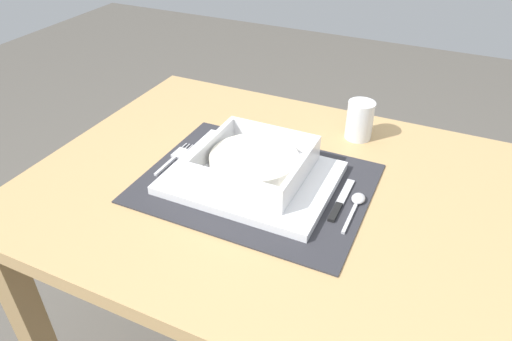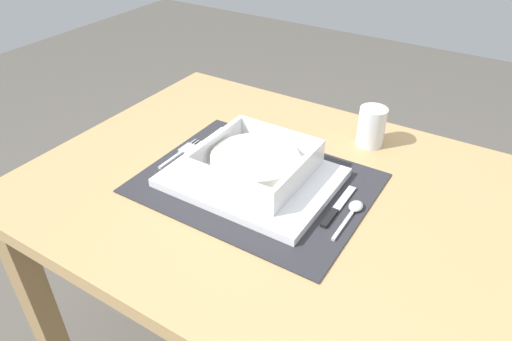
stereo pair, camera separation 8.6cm
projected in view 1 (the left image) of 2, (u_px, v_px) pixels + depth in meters
name	position (u px, v px, depth m)	size (l,w,h in m)	color
dining_table	(272.00, 225.00, 0.94)	(0.92, 0.71, 0.71)	tan
placemat	(256.00, 183.00, 0.88)	(0.42, 0.33, 0.00)	#2D2D33
serving_plate	(251.00, 178.00, 0.88)	(0.31, 0.23, 0.02)	white
porridge_bowl	(254.00, 163.00, 0.87)	(0.19, 0.19, 0.05)	white
fork	(176.00, 156.00, 0.95)	(0.02, 0.13, 0.00)	silver
spoon	(357.00, 202.00, 0.82)	(0.02, 0.11, 0.01)	silver
butter_knife	(340.00, 202.00, 0.82)	(0.01, 0.13, 0.01)	black
bread_knife	(326.00, 199.00, 0.83)	(0.01, 0.14, 0.01)	#59331E
drinking_glass	(359.00, 122.00, 1.00)	(0.06, 0.06, 0.08)	white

